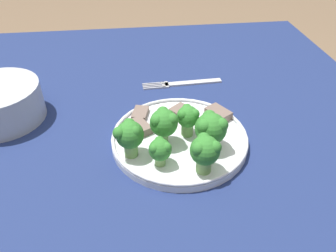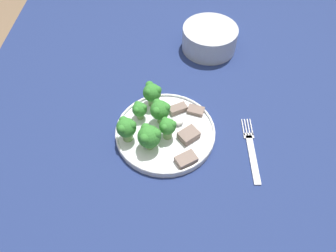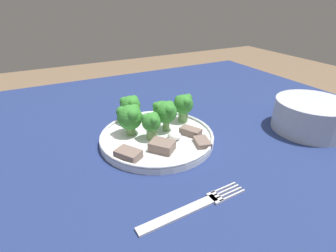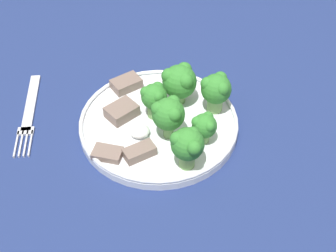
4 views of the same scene
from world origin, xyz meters
name	(u,v)px [view 4 (image 4 of 4)]	position (x,y,z in m)	size (l,w,h in m)	color
table	(143,216)	(0.00, 0.00, 0.66)	(1.07, 1.05, 0.77)	navy
dinner_plate	(159,123)	(-0.03, -0.08, 0.77)	(0.24, 0.24, 0.02)	white
fork	(29,113)	(0.17, -0.12, 0.77)	(0.03, 0.18, 0.00)	silver
broccoli_floret_near_rim_left	(179,81)	(-0.06, -0.13, 0.82)	(0.05, 0.05, 0.06)	#709E56
broccoli_floret_center_left	(216,89)	(-0.11, -0.11, 0.82)	(0.05, 0.05, 0.06)	#709E56
broccoli_floret_back_left	(168,114)	(-0.04, -0.06, 0.82)	(0.05, 0.05, 0.07)	#709E56
broccoli_floret_front_left	(154,97)	(-0.02, -0.10, 0.81)	(0.04, 0.04, 0.06)	#709E56
broccoli_floret_center_back	(204,126)	(-0.09, -0.04, 0.81)	(0.04, 0.04, 0.05)	#709E56
broccoli_floret_mid_cluster	(188,147)	(-0.06, 0.00, 0.82)	(0.05, 0.04, 0.06)	#709E56
meat_slice_front_slice	(140,152)	(0.00, -0.02, 0.78)	(0.05, 0.04, 0.01)	#756056
meat_slice_middle_slice	(122,111)	(0.03, -0.10, 0.79)	(0.06, 0.05, 0.02)	#756056
meat_slice_rear_slice	(126,84)	(0.02, -0.16, 0.79)	(0.05, 0.05, 0.02)	#756056
meat_slice_edge_slice	(107,153)	(0.04, -0.02, 0.78)	(0.05, 0.04, 0.01)	#756056
sauce_dollop	(136,131)	(0.00, -0.06, 0.79)	(0.03, 0.03, 0.02)	white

